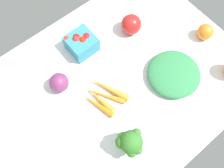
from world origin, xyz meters
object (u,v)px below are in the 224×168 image
object	(u,v)px
leafy_greens_clump	(174,74)
bell_pepper_red	(131,24)
heirloom_tomato_orange	(205,32)
berry_basket	(81,43)
carrot_bunch	(103,95)
broccoli_head	(130,143)
red_onion_center	(59,83)

from	to	relation	value
leafy_greens_clump	bell_pepper_red	bearing A→B (deg)	-93.06
heirloom_tomato_orange	berry_basket	world-z (taller)	berry_basket
carrot_bunch	broccoli_head	bearing A→B (deg)	77.21
carrot_bunch	red_onion_center	world-z (taller)	red_onion_center
carrot_bunch	berry_basket	distance (cm)	22.88
bell_pepper_red	berry_basket	distance (cm)	21.63
red_onion_center	berry_basket	bearing A→B (deg)	-152.89
carrot_bunch	berry_basket	size ratio (longest dim) A/B	1.75
bell_pepper_red	carrot_bunch	xyz separation A→B (cm)	(27.48, 15.83, -2.76)
bell_pepper_red	heirloom_tomato_orange	size ratio (longest dim) A/B	1.26
bell_pepper_red	leafy_greens_clump	size ratio (longest dim) A/B	0.41
carrot_bunch	heirloom_tomato_orange	world-z (taller)	heirloom_tomato_orange
broccoli_head	heirloom_tomato_orange	distance (cm)	55.23
red_onion_center	leafy_greens_clump	bearing A→B (deg)	146.35
leafy_greens_clump	berry_basket	distance (cm)	37.70
carrot_bunch	broccoli_head	world-z (taller)	broccoli_head
leafy_greens_clump	red_onion_center	world-z (taller)	red_onion_center
leafy_greens_clump	carrot_bunch	size ratio (longest dim) A/B	1.10
leafy_greens_clump	broccoli_head	bearing A→B (deg)	17.27
bell_pepper_red	leafy_greens_clump	distance (cm)	26.46
bell_pepper_red	carrot_bunch	size ratio (longest dim) A/B	0.46
heirloom_tomato_orange	bell_pepper_red	bearing A→B (deg)	-45.29
carrot_bunch	broccoli_head	xyz separation A→B (cm)	(4.55, 20.06, 6.05)
heirloom_tomato_orange	berry_basket	bearing A→B (deg)	-33.02
heirloom_tomato_orange	red_onion_center	distance (cm)	61.29
heirloom_tomato_orange	red_onion_center	size ratio (longest dim) A/B	0.91
bell_pepper_red	red_onion_center	bearing A→B (deg)	3.84
carrot_bunch	red_onion_center	xyz separation A→B (cm)	(9.78, -13.32, 2.37)
broccoli_head	carrot_bunch	bearing A→B (deg)	-102.79
broccoli_head	berry_basket	size ratio (longest dim) A/B	1.11
broccoli_head	red_onion_center	size ratio (longest dim) A/B	1.59
berry_basket	bell_pepper_red	bearing A→B (deg)	164.10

